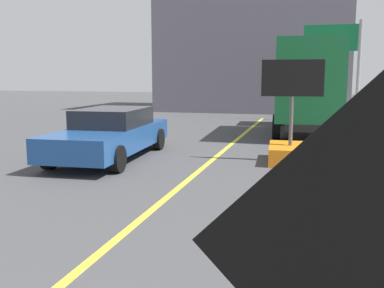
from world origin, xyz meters
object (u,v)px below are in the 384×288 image
at_px(roadwork_sign, 379,270).
at_px(pickup_car, 111,133).
at_px(highway_guide_sign, 343,53).
at_px(traffic_cone_far_lane, 291,169).
at_px(traffic_cone_mid_lane, 278,211).
at_px(arrow_board_trailer, 290,144).
at_px(box_truck, 306,86).

distance_m(roadwork_sign, pickup_car, 10.93).
bearing_deg(highway_guide_sign, pickup_car, -118.73).
distance_m(highway_guide_sign, traffic_cone_far_lane, 14.57).
distance_m(highway_guide_sign, traffic_cone_mid_lane, 17.45).
relative_size(arrow_board_trailer, traffic_cone_far_lane, 3.86).
height_order(roadwork_sign, box_truck, box_truck).
distance_m(roadwork_sign, box_truck, 16.38).
relative_size(pickup_car, traffic_cone_far_lane, 7.53).
height_order(pickup_car, traffic_cone_far_lane, pickup_car).
distance_m(arrow_board_trailer, traffic_cone_far_lane, 2.55).
height_order(arrow_board_trailer, box_truck, box_truck).
height_order(roadwork_sign, pickup_car, roadwork_sign).
xyz_separation_m(roadwork_sign, pickup_car, (-5.69, 9.30, -0.77)).
xyz_separation_m(arrow_board_trailer, highway_guide_sign, (1.88, 11.60, 2.94)).
bearing_deg(traffic_cone_mid_lane, traffic_cone_far_lane, 89.11).
bearing_deg(highway_guide_sign, roadwork_sign, -92.80).
distance_m(arrow_board_trailer, box_truck, 6.50).
relative_size(roadwork_sign, traffic_cone_mid_lane, 3.91).
bearing_deg(traffic_cone_mid_lane, highway_guide_sign, 84.03).
xyz_separation_m(box_truck, highway_guide_sign, (1.62, 5.25, 1.52)).
bearing_deg(roadwork_sign, box_truck, 91.98).
bearing_deg(traffic_cone_far_lane, traffic_cone_mid_lane, -90.89).
relative_size(pickup_car, highway_guide_sign, 1.05).
bearing_deg(pickup_car, highway_guide_sign, 61.27).
xyz_separation_m(arrow_board_trailer, traffic_cone_mid_lane, (0.10, -5.47, -0.19)).
bearing_deg(traffic_cone_mid_lane, pickup_car, 136.25).
height_order(roadwork_sign, traffic_cone_far_lane, roadwork_sign).
xyz_separation_m(traffic_cone_mid_lane, traffic_cone_far_lane, (0.05, 2.93, 0.05)).
relative_size(arrow_board_trailer, box_truck, 0.35).
bearing_deg(arrow_board_trailer, traffic_cone_far_lane, -86.78).
bearing_deg(arrow_board_trailer, box_truck, 87.64).
bearing_deg(roadwork_sign, pickup_car, 121.48).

